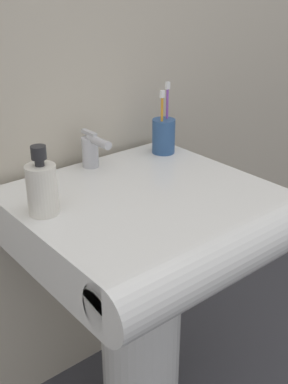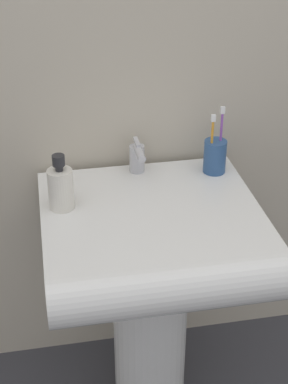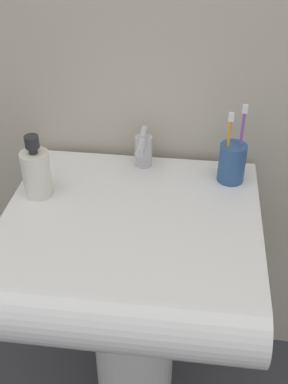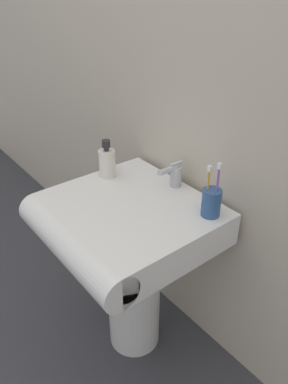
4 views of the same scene
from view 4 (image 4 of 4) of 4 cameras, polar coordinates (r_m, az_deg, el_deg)
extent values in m
plane|color=#38383D|center=(1.80, -1.44, -21.09)|extent=(6.00, 6.00, 0.00)
cube|color=#B7AD99|center=(1.32, 8.68, 21.02)|extent=(5.00, 0.05, 2.40)
cylinder|color=white|center=(1.58, -1.58, -14.54)|extent=(0.22, 0.22, 0.59)
cube|color=white|center=(1.35, -1.79, -3.96)|extent=(0.57, 0.49, 0.12)
cylinder|color=white|center=(1.25, -10.95, -7.92)|extent=(0.57, 0.12, 0.12)
cylinder|color=#B7B7BC|center=(1.41, 4.87, 2.41)|extent=(0.04, 0.04, 0.08)
cylinder|color=#B7B7BC|center=(1.37, 3.65, 3.37)|extent=(0.02, 0.08, 0.02)
cube|color=#B7B7BC|center=(1.39, 4.96, 4.30)|extent=(0.01, 0.06, 0.01)
cylinder|color=#2D5184|center=(1.25, 10.21, -1.60)|extent=(0.06, 0.06, 0.10)
cylinder|color=orange|center=(1.24, 9.63, 0.14)|extent=(0.01, 0.01, 0.15)
cube|color=white|center=(1.20, 9.97, 3.55)|extent=(0.01, 0.01, 0.02)
cylinder|color=purple|center=(1.22, 11.01, 0.09)|extent=(0.01, 0.01, 0.16)
cube|color=white|center=(1.18, 11.45, 3.90)|extent=(0.01, 0.01, 0.02)
cylinder|color=silver|center=(1.48, -5.64, 4.36)|extent=(0.07, 0.07, 0.11)
cylinder|color=#262628|center=(1.45, -5.77, 6.56)|extent=(0.02, 0.02, 0.01)
cylinder|color=#262628|center=(1.44, -5.81, 7.33)|extent=(0.03, 0.03, 0.03)
camera|label=1|loc=(1.56, -44.66, 13.96)|focal=45.00mm
camera|label=2|loc=(1.31, -71.82, 16.09)|focal=55.00mm
camera|label=3|loc=(0.78, -53.83, 14.67)|focal=45.00mm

